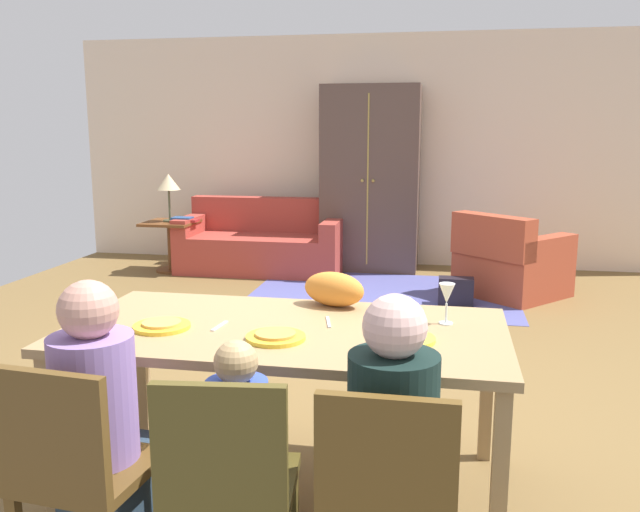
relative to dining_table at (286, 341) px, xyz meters
The scene contains 27 objects.
ground_plane 2.05m from the dining_table, 93.64° to the left, with size 7.48×6.63×0.02m, color brown.
back_wall 5.33m from the dining_table, 91.33° to the left, with size 7.48×0.10×2.70m, color beige.
dining_table is the anchor object (origin of this frame).
plate_near_man 0.55m from the dining_table, 167.26° to the right, with size 0.25×0.25×0.02m, color yellow.
pizza_near_man 0.55m from the dining_table, 167.26° to the right, with size 0.17×0.17×0.01m, color gold.
plate_near_child 0.19m from the dining_table, 90.00° to the right, with size 0.25×0.25×0.02m, color yellow.
pizza_near_child 0.20m from the dining_table, 90.00° to the right, with size 0.17×0.17×0.01m, color gold.
plate_near_woman 0.55m from the dining_table, 10.67° to the right, with size 0.25×0.25×0.02m, color yellow.
wine_glass 0.74m from the dining_table, 14.52° to the left, with size 0.07×0.07×0.19m.
fork 0.30m from the dining_table, behind, with size 0.02×0.15×0.01m, color silver.
knife 0.21m from the dining_table, 29.92° to the left, with size 0.01×0.17×0.01m, color silver.
dining_chair_man 1.03m from the dining_table, 122.37° to the right, with size 0.46×0.46×0.87m.
person_man 0.88m from the dining_table, 128.01° to the right, with size 0.30×0.41×1.11m.
dining_chair_child 0.87m from the dining_table, 89.36° to the right, with size 0.47×0.47×0.87m.
person_child 0.73m from the dining_table, 90.30° to the right, with size 0.22×0.30×0.92m.
dining_chair_woman 1.02m from the dining_table, 58.01° to the right, with size 0.42×0.42×0.87m.
person_woman 0.88m from the dining_table, 51.81° to the right, with size 0.30×0.40×1.11m.
cat 0.44m from the dining_table, 68.96° to the left, with size 0.32×0.16×0.17m, color orange.
area_rug 3.77m from the dining_table, 88.52° to the left, with size 2.60×1.80×0.01m, color #4E5190.
couch 4.78m from the dining_table, 106.87° to the left, with size 1.85×0.86×0.82m.
armchair 4.10m from the dining_table, 71.25° to the left, with size 1.21×1.21×0.82m.
armoire 4.91m from the dining_table, 92.14° to the left, with size 1.10×0.59×2.10m.
side_table 4.93m from the dining_table, 119.11° to the left, with size 0.56×0.56×0.58m.
table_lamp 4.93m from the dining_table, 119.11° to the left, with size 0.26×0.26×0.54m.
book_lower 4.84m from the dining_table, 116.78° to the left, with size 0.22×0.16×0.03m, color maroon.
book_upper 4.83m from the dining_table, 117.61° to the left, with size 0.22×0.16×0.03m, color navy.
handbag 3.54m from the dining_table, 76.82° to the left, with size 0.32×0.16×0.26m, color black.
Camera 1 is at (0.80, -3.96, 1.62)m, focal length 37.46 mm.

